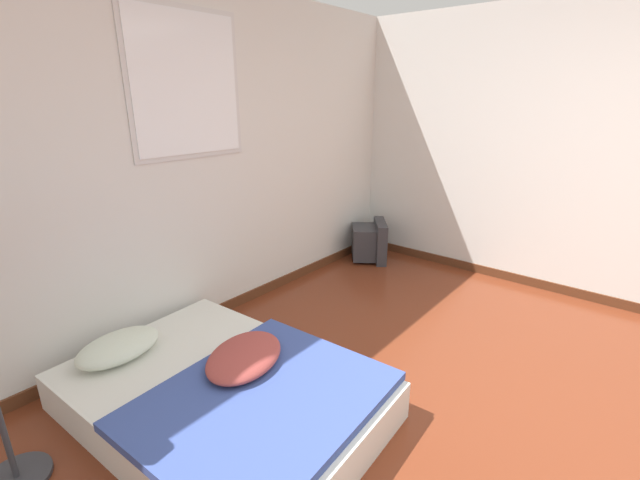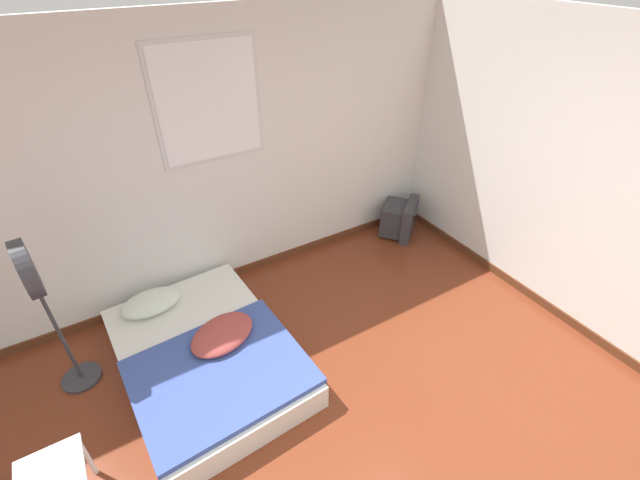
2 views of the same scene
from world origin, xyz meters
name	(u,v)px [view 1 (image 1 of 2)]	position (x,y,z in m)	size (l,w,h in m)	color
wall_back	(196,165)	(0.00, 2.76, 1.29)	(7.23, 0.08, 2.60)	silver
mattress_bed	(222,393)	(-0.68, 1.71, 0.15)	(1.36, 1.87, 0.38)	silver
crt_tv	(370,241)	(2.01, 2.44, 0.21)	(0.57, 0.56, 0.45)	#333338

